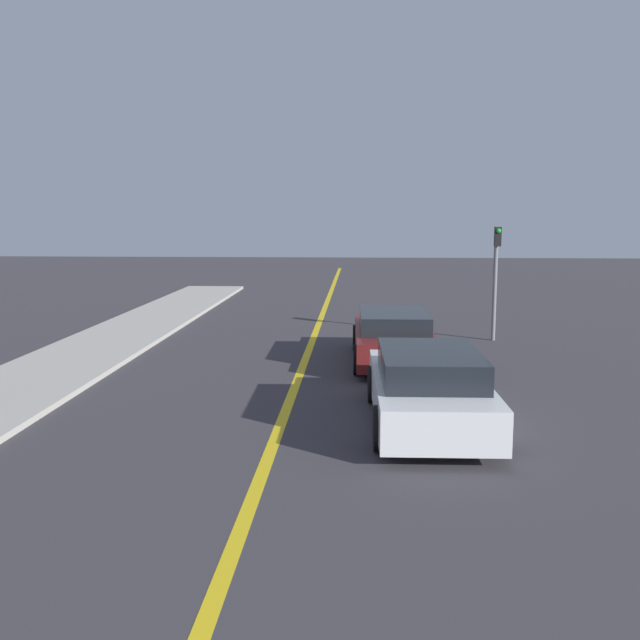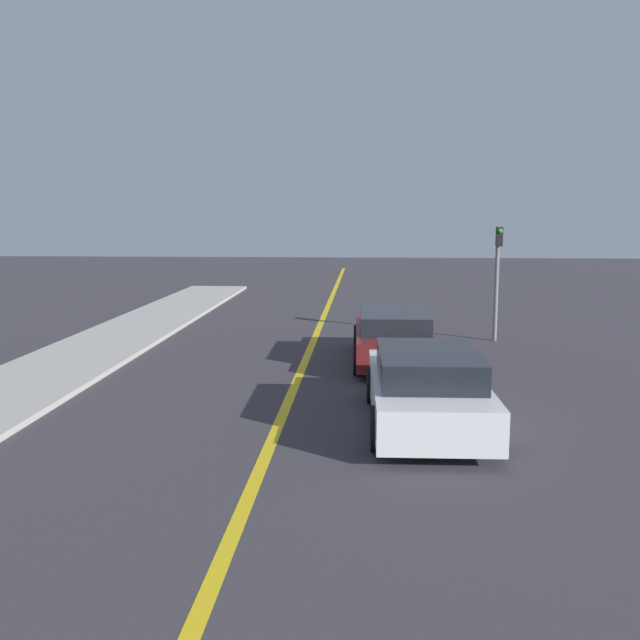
# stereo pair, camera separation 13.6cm
# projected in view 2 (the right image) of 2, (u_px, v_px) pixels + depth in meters

# --- Properties ---
(road_center_line) EXTENTS (0.20, 60.00, 0.01)m
(road_center_line) POSITION_uv_depth(u_px,v_px,m) (308.00, 354.00, 18.90)
(road_center_line) COLOR gold
(road_center_line) RESTS_ON ground_plane
(sidewalk_left) EXTENTS (2.74, 34.34, 0.12)m
(sidewalk_left) POSITION_uv_depth(u_px,v_px,m) (84.00, 355.00, 18.45)
(sidewalk_left) COLOR #ADA89E
(sidewalk_left) RESTS_ON ground_plane
(car_near_right_lane) EXTENTS (2.09, 4.74, 1.36)m
(car_near_right_lane) POSITION_uv_depth(u_px,v_px,m) (426.00, 388.00, 12.44)
(car_near_right_lane) COLOR silver
(car_near_right_lane) RESTS_ON ground_plane
(car_ahead_center) EXTENTS (2.04, 4.77, 1.30)m
(car_ahead_center) POSITION_uv_depth(u_px,v_px,m) (393.00, 337.00, 17.73)
(car_ahead_center) COLOR maroon
(car_ahead_center) RESTS_ON ground_plane
(traffic_light) EXTENTS (0.18, 0.40, 3.31)m
(traffic_light) POSITION_uv_depth(u_px,v_px,m) (497.00, 270.00, 20.51)
(traffic_light) COLOR slate
(traffic_light) RESTS_ON ground_plane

